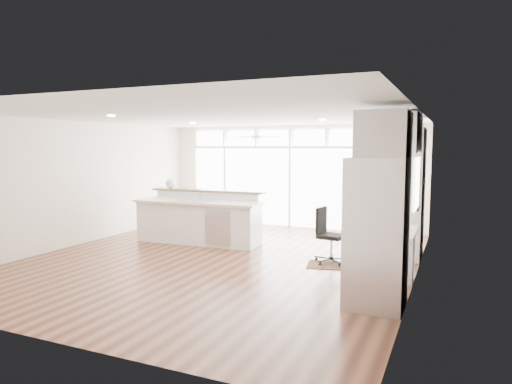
% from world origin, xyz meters
% --- Properties ---
extents(floor, '(7.00, 8.00, 0.02)m').
position_xyz_m(floor, '(0.00, 0.00, -0.01)').
color(floor, '#472416').
rests_on(floor, ground).
extents(ceiling, '(7.00, 8.00, 0.02)m').
position_xyz_m(ceiling, '(0.00, 0.00, 2.70)').
color(ceiling, silver).
rests_on(ceiling, wall_back).
extents(wall_back, '(7.00, 0.04, 2.70)m').
position_xyz_m(wall_back, '(0.00, 4.00, 1.35)').
color(wall_back, silver).
rests_on(wall_back, floor).
extents(wall_front, '(7.00, 0.04, 2.70)m').
position_xyz_m(wall_front, '(0.00, -4.00, 1.35)').
color(wall_front, silver).
rests_on(wall_front, floor).
extents(wall_left, '(0.04, 8.00, 2.70)m').
position_xyz_m(wall_left, '(-3.50, 0.00, 1.35)').
color(wall_left, silver).
rests_on(wall_left, floor).
extents(wall_right, '(0.04, 8.00, 2.70)m').
position_xyz_m(wall_right, '(3.50, 0.00, 1.35)').
color(wall_right, silver).
rests_on(wall_right, floor).
extents(glass_wall, '(5.80, 0.06, 2.08)m').
position_xyz_m(glass_wall, '(0.00, 3.94, 1.05)').
color(glass_wall, white).
rests_on(glass_wall, wall_back).
extents(transom_row, '(5.90, 0.06, 0.40)m').
position_xyz_m(transom_row, '(0.00, 3.94, 2.38)').
color(transom_row, white).
rests_on(transom_row, wall_back).
extents(desk_window, '(0.04, 0.85, 0.85)m').
position_xyz_m(desk_window, '(3.46, 0.30, 1.55)').
color(desk_window, silver).
rests_on(desk_window, wall_right).
extents(ceiling_fan, '(1.16, 1.16, 0.32)m').
position_xyz_m(ceiling_fan, '(-0.50, 2.80, 2.48)').
color(ceiling_fan, silver).
rests_on(ceiling_fan, ceiling).
extents(recessed_lights, '(3.40, 3.00, 0.02)m').
position_xyz_m(recessed_lights, '(0.00, 0.20, 2.68)').
color(recessed_lights, white).
rests_on(recessed_lights, ceiling).
extents(oven_cabinet, '(0.64, 1.20, 2.50)m').
position_xyz_m(oven_cabinet, '(3.17, 1.80, 1.25)').
color(oven_cabinet, white).
rests_on(oven_cabinet, floor).
extents(desk_nook, '(0.72, 1.30, 0.76)m').
position_xyz_m(desk_nook, '(3.13, 0.30, 0.38)').
color(desk_nook, white).
rests_on(desk_nook, floor).
extents(upper_cabinets, '(0.64, 1.30, 0.64)m').
position_xyz_m(upper_cabinets, '(3.17, 0.30, 2.35)').
color(upper_cabinets, white).
rests_on(upper_cabinets, wall_right).
extents(refrigerator, '(0.76, 0.90, 2.00)m').
position_xyz_m(refrigerator, '(3.11, -1.35, 1.00)').
color(refrigerator, silver).
rests_on(refrigerator, floor).
extents(fridge_cabinet, '(0.64, 0.90, 0.60)m').
position_xyz_m(fridge_cabinet, '(3.17, -1.35, 2.30)').
color(fridge_cabinet, white).
rests_on(fridge_cabinet, wall_right).
extents(framed_photos, '(0.06, 0.22, 0.80)m').
position_xyz_m(framed_photos, '(3.46, 0.92, 1.40)').
color(framed_photos, black).
rests_on(framed_photos, wall_right).
extents(kitchen_island, '(2.95, 1.22, 1.15)m').
position_xyz_m(kitchen_island, '(-1.18, 1.15, 0.58)').
color(kitchen_island, white).
rests_on(kitchen_island, floor).
extents(rug, '(1.01, 0.81, 0.01)m').
position_xyz_m(rug, '(2.06, 0.44, 0.01)').
color(rug, '#321C10').
rests_on(rug, floor).
extents(office_chair, '(0.59, 0.56, 1.01)m').
position_xyz_m(office_chair, '(1.99, 0.63, 0.51)').
color(office_chair, black).
rests_on(office_chair, floor).
extents(fishbowl, '(0.26, 0.26, 0.24)m').
position_xyz_m(fishbowl, '(-2.14, 1.51, 1.27)').
color(fishbowl, silver).
rests_on(fishbowl, kitchen_island).
extents(monitor, '(0.14, 0.44, 0.36)m').
position_xyz_m(monitor, '(3.05, 0.30, 0.94)').
color(monitor, black).
rests_on(monitor, desk_nook).
extents(keyboard, '(0.16, 0.32, 0.02)m').
position_xyz_m(keyboard, '(2.88, 0.30, 0.77)').
color(keyboard, white).
rests_on(keyboard, desk_nook).
extents(potted_plant, '(0.27, 0.29, 0.23)m').
position_xyz_m(potted_plant, '(3.17, 1.80, 2.61)').
color(potted_plant, '#245525').
rests_on(potted_plant, oven_cabinet).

